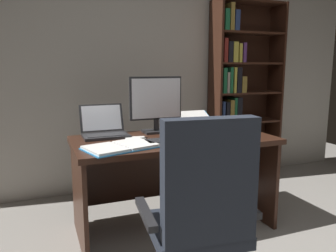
{
  "coord_description": "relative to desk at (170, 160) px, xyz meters",
  "views": [
    {
      "loc": [
        -1.13,
        -1.06,
        1.28
      ],
      "look_at": [
        -0.23,
        1.24,
        0.85
      ],
      "focal_mm": 35.71,
      "sensor_mm": 36.0,
      "label": 1
    }
  ],
  "objects": [
    {
      "name": "desk",
      "position": [
        0.0,
        0.0,
        0.0
      ],
      "size": [
        1.54,
        0.75,
        0.74
      ],
      "color": "#381E14",
      "rests_on": "ground"
    },
    {
      "name": "coffee_mug",
      "position": [
        0.63,
        -0.01,
        0.26
      ],
      "size": [
        0.08,
        0.08,
        0.11
      ],
      "primitive_type": "cylinder",
      "color": "maroon",
      "rests_on": "desk"
    },
    {
      "name": "open_binder",
      "position": [
        -0.47,
        -0.27,
        0.22
      ],
      "size": [
        0.53,
        0.41,
        0.02
      ],
      "rotation": [
        0.0,
        0.0,
        0.28
      ],
      "color": "#2D84C6",
      "rests_on": "desk"
    },
    {
      "name": "computer_mouse",
      "position": [
        0.24,
        -0.22,
        0.22
      ],
      "size": [
        0.06,
        0.1,
        0.04
      ],
      "primitive_type": "ellipsoid",
      "color": "#232326",
      "rests_on": "desk"
    },
    {
      "name": "laptop",
      "position": [
        -0.49,
        0.18,
        0.26
      ],
      "size": [
        0.35,
        0.32,
        0.24
      ],
      "color": "#232326",
      "rests_on": "desk"
    },
    {
      "name": "notepad",
      "position": [
        -0.31,
        -0.07,
        0.21
      ],
      "size": [
        0.19,
        0.23,
        0.01
      ],
      "primitive_type": "cube",
      "rotation": [
        0.0,
        0.0,
        -0.19
      ],
      "color": "white",
      "rests_on": "desk"
    },
    {
      "name": "office_chair",
      "position": [
        -0.2,
        -0.94,
        -0.09
      ],
      "size": [
        0.65,
        0.6,
        1.05
      ],
      "rotation": [
        0.0,
        0.0,
        -0.11
      ],
      "color": "#232326",
      "rests_on": "ground"
    },
    {
      "name": "pen",
      "position": [
        -0.29,
        -0.07,
        0.22
      ],
      "size": [
        0.14,
        0.01,
        0.01
      ],
      "primitive_type": "cylinder",
      "rotation": [
        0.0,
        1.57,
        0.0
      ],
      "color": "black",
      "rests_on": "notepad"
    },
    {
      "name": "bookshelf",
      "position": [
        1.14,
        0.8,
        0.42
      ],
      "size": [
        0.83,
        0.28,
        1.99
      ],
      "color": "#381E14",
      "rests_on": "ground"
    },
    {
      "name": "wall_back",
      "position": [
        0.16,
        1.02,
        0.86
      ],
      "size": [
        5.07,
        0.12,
        2.79
      ],
      "primitive_type": "cube",
      "color": "#B2ADA3",
      "rests_on": "ground"
    },
    {
      "name": "monitor",
      "position": [
        -0.06,
        0.17,
        0.44
      ],
      "size": [
        0.45,
        0.16,
        0.46
      ],
      "color": "#232326",
      "rests_on": "desk"
    },
    {
      "name": "keyboard",
      "position": [
        -0.06,
        -0.22,
        0.22
      ],
      "size": [
        0.42,
        0.15,
        0.02
      ],
      "primitive_type": "cube",
      "color": "#232326",
      "rests_on": "desk"
    },
    {
      "name": "reading_stand_with_book",
      "position": [
        0.35,
        0.25,
        0.28
      ],
      "size": [
        0.3,
        0.3,
        0.14
      ],
      "color": "#232326",
      "rests_on": "desk"
    }
  ]
}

